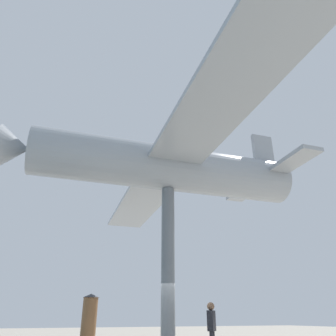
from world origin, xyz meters
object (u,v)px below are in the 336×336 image
at_px(suspended_airplane, 164,167).
at_px(visitor_person, 212,325).
at_px(support_pylon_central, 168,265).
at_px(info_kiosk, 89,319).

xyz_separation_m(suspended_airplane, visitor_person, (-0.75, -1.59, -6.29)).
relative_size(support_pylon_central, visitor_person, 3.46).
bearing_deg(support_pylon_central, suspended_airplane, 85.32).
relative_size(visitor_person, info_kiosk, 0.74).
distance_m(suspended_airplane, visitor_person, 6.53).
relative_size(support_pylon_central, info_kiosk, 2.57).
relative_size(suspended_airplane, visitor_person, 11.35).
height_order(support_pylon_central, info_kiosk, support_pylon_central).
bearing_deg(visitor_person, suspended_airplane, -70.43).
relative_size(support_pylon_central, suspended_airplane, 0.30).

